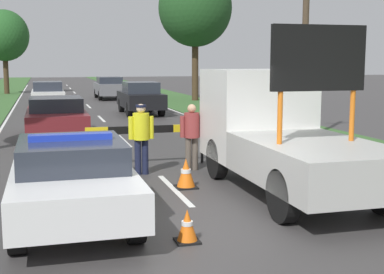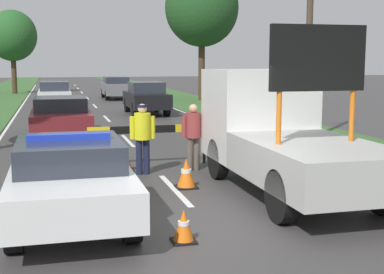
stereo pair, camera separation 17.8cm
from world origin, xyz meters
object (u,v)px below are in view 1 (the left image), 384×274
work_truck (278,132)px  queued_car_suv_grey (109,87)px  roadside_tree_mid_left (4,36)px  utility_pole (305,33)px  pedestrian_civilian (192,132)px  traffic_cone_centre_front (122,158)px  traffic_cone_near_police (186,173)px  police_officer (141,133)px  police_car (72,177)px  road_barrier (152,132)px  traffic_cone_near_truck (187,226)px  queued_car_wagon_maroon (56,116)px  roadside_tree_mid_right (195,8)px  queued_car_van_white (48,94)px  queued_car_sedan_black (141,98)px

work_truck → queued_car_suv_grey: (-0.20, 26.90, -0.37)m
roadside_tree_mid_left → utility_pole: utility_pole is taller
pedestrian_civilian → traffic_cone_centre_front: size_ratio=2.45×
traffic_cone_near_police → roadside_tree_mid_left: bearing=99.2°
work_truck → police_officer: work_truck is taller
police_car → utility_pole: bearing=40.0°
road_barrier → police_car: bearing=-113.4°
police_car → work_truck: 4.38m
road_barrier → police_officer: bearing=-110.1°
police_car → traffic_cone_near_police: (2.36, 1.67, -0.42)m
traffic_cone_near_truck → utility_pole: 10.49m
traffic_cone_centre_front → queued_car_wagon_maroon: queued_car_wagon_maroon is taller
roadside_tree_mid_right → utility_pole: roadside_tree_mid_right is taller
roadside_tree_mid_left → utility_pole: bearing=-70.0°
police_officer → queued_car_wagon_maroon: (-1.71, 6.81, -0.24)m
queued_car_wagon_maroon → queued_car_suv_grey: queued_car_suv_grey is taller
police_officer → traffic_cone_near_truck: 4.81m
traffic_cone_near_police → roadside_tree_mid_right: roadside_tree_mid_right is taller
pedestrian_civilian → queued_car_van_white: bearing=81.4°
queued_car_van_white → roadside_tree_mid_right: size_ratio=0.52×
police_officer → pedestrian_civilian: 1.24m
pedestrian_civilian → queued_car_van_white: (-3.09, 19.20, -0.17)m
road_barrier → queued_car_sedan_black: 13.03m
traffic_cone_centre_front → traffic_cone_near_truck: traffic_cone_centre_front is taller
queued_car_van_white → queued_car_sedan_black: bearing=128.3°
utility_pole → traffic_cone_centre_front: bearing=-155.1°
pedestrian_civilian → roadside_tree_mid_left: bearing=82.9°
queued_car_suv_grey → roadside_tree_mid_right: roadside_tree_mid_right is taller
work_truck → police_officer: size_ratio=3.33×
roadside_tree_mid_right → queued_car_wagon_maroon: bearing=-121.7°
traffic_cone_near_police → utility_pole: (5.10, 4.83, 3.13)m
pedestrian_civilian → queued_car_van_white: size_ratio=0.36×
queued_car_sedan_black → pedestrian_civilian: bearing=84.9°
traffic_cone_near_truck → roadside_tree_mid_left: 37.66m
road_barrier → roadside_tree_mid_right: (7.00, 20.65, 5.08)m
queued_car_sedan_black → roadside_tree_mid_left: 20.23m
traffic_cone_centre_front → queued_car_sedan_black: queued_car_sedan_black is taller
queued_car_wagon_maroon → queued_car_sedan_black: queued_car_sedan_black is taller
police_car → work_truck: size_ratio=0.84×
pedestrian_civilian → work_truck: bearing=-78.0°
traffic_cone_near_police → roadside_tree_mid_right: bearing=73.7°
traffic_cone_near_truck → queued_car_suv_grey: (2.46, 29.65, 0.55)m
work_truck → queued_car_suv_grey: work_truck is taller
road_barrier → queued_car_van_white: bearing=101.0°
traffic_cone_centre_front → queued_car_van_white: bearing=94.5°
police_officer → traffic_cone_near_police: bearing=102.7°
queued_car_wagon_maroon → queued_car_van_white: queued_car_van_white is taller
police_officer → traffic_cone_near_police: (0.64, -1.54, -0.66)m
police_officer → utility_pole: bearing=-160.2°
queued_car_suv_grey → roadside_tree_mid_left: size_ratio=0.69×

